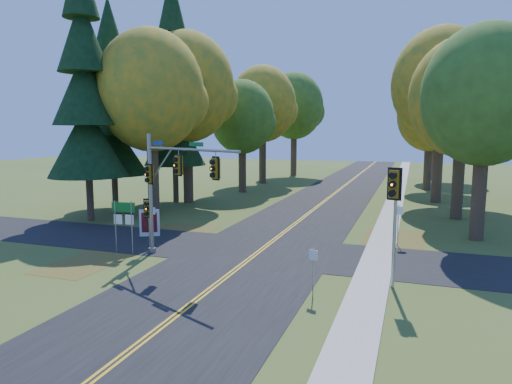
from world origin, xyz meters
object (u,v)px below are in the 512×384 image
(east_signal_pole, at_px, (394,198))
(route_sign_cluster, at_px, (124,217))
(traffic_mast, at_px, (169,180))
(info_kiosk, at_px, (150,223))

(east_signal_pole, distance_m, route_sign_cluster, 13.94)
(traffic_mast, height_order, route_sign_cluster, traffic_mast)
(east_signal_pole, bearing_deg, route_sign_cluster, -169.15)
(traffic_mast, xyz_separation_m, info_kiosk, (-3.82, 4.12, -3.26))
(traffic_mast, bearing_deg, east_signal_pole, 20.19)
(info_kiosk, bearing_deg, east_signal_pole, -42.97)
(traffic_mast, relative_size, east_signal_pole, 1.27)
(traffic_mast, height_order, east_signal_pole, traffic_mast)
(traffic_mast, distance_m, east_signal_pole, 10.92)
(east_signal_pole, relative_size, info_kiosk, 2.98)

